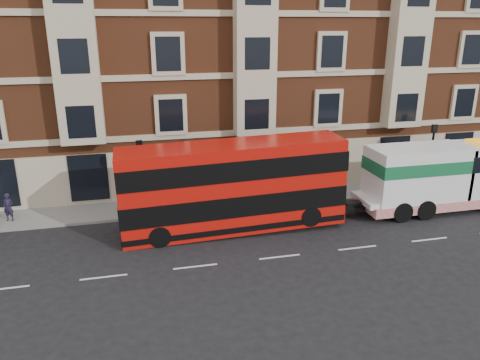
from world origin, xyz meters
name	(u,v)px	position (x,y,z in m)	size (l,w,h in m)	color
ground	(280,257)	(0.00, 0.00, 0.00)	(120.00, 120.00, 0.00)	black
sidewalk	(242,200)	(0.00, 7.50, 0.07)	(90.00, 3.00, 0.15)	slate
victorian_terrace	(224,29)	(0.50, 15.00, 10.07)	(45.00, 12.00, 20.40)	brown
lamp_post_west	(141,173)	(-6.00, 6.20, 2.68)	(0.35, 0.15, 4.35)	black
lamp_post_east	(431,153)	(12.00, 6.20, 2.68)	(0.35, 0.15, 4.35)	black
double_decker_bus	(233,185)	(-1.46, 3.57, 2.49)	(11.61, 2.67, 4.70)	red
tow_truck	(436,176)	(10.60, 3.57, 2.05)	(9.30, 2.75, 3.87)	white
pedestrian	(8,207)	(-13.18, 7.19, 0.94)	(0.57, 0.38, 1.57)	#201A34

